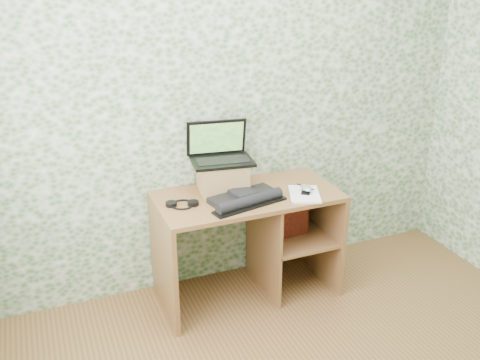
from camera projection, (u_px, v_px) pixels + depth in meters
name	position (u px, v px, depth m)	size (l,w,h in m)	color
wall_back	(230.00, 102.00, 3.56)	(3.50, 3.50, 0.00)	silver
desk	(256.00, 227.00, 3.65)	(1.20, 0.60, 0.75)	brown
riser	(222.00, 176.00, 3.55)	(0.31, 0.26, 0.19)	olive
laptop	(220.00, 152.00, 3.53)	(0.43, 0.33, 0.27)	black
keyboard	(246.00, 199.00, 3.38)	(0.52, 0.35, 0.07)	black
headphones	(182.00, 204.00, 3.34)	(0.20, 0.19, 0.03)	black
notepad	(304.00, 194.00, 3.49)	(0.19, 0.27, 0.01)	white
mouse	(306.00, 190.00, 3.49)	(0.07, 0.11, 0.04)	#B5B5B7
pen	(305.00, 187.00, 3.58)	(0.01, 0.01, 0.14)	black
red_box	(289.00, 215.00, 3.69)	(0.26, 0.08, 0.31)	maroon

